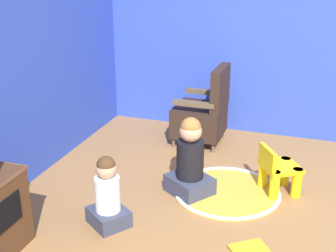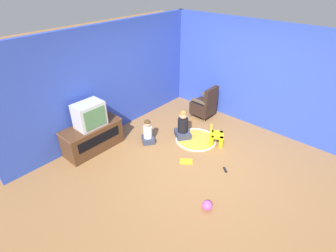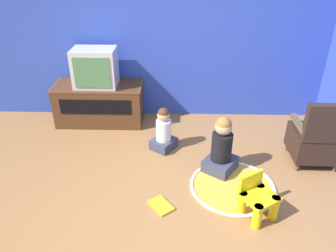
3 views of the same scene
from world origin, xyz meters
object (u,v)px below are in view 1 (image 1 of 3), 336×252
(black_armchair, at_px, (203,114))
(child_watching_left, at_px, (190,161))
(book, at_px, (249,249))
(yellow_kid_chair, at_px, (278,173))
(child_watching_center, at_px, (108,196))

(black_armchair, bearing_deg, child_watching_left, 9.99)
(black_armchair, xyz_separation_m, book, (-1.83, -0.84, -0.33))
(yellow_kid_chair, height_order, book, yellow_kid_chair)
(black_armchair, distance_m, yellow_kid_chair, 1.29)
(child_watching_center, bearing_deg, child_watching_left, -88.81)
(black_armchair, relative_size, child_watching_left, 1.22)
(yellow_kid_chair, distance_m, child_watching_left, 0.80)
(black_armchair, distance_m, book, 2.04)
(black_armchair, relative_size, book, 2.80)
(book, bearing_deg, child_watching_left, -83.96)
(black_armchair, relative_size, yellow_kid_chair, 2.01)
(child_watching_left, relative_size, child_watching_center, 1.21)
(yellow_kid_chair, xyz_separation_m, child_watching_left, (-0.28, 0.74, 0.12))
(black_armchair, bearing_deg, child_watching_center, -7.87)
(yellow_kid_chair, bearing_deg, child_watching_center, 96.10)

